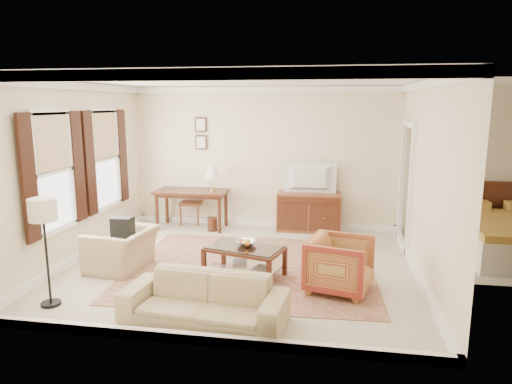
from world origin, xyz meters
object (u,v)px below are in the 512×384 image
(coffee_table, at_px, (245,254))
(striped_armchair, at_px, (340,262))
(sofa, at_px, (204,292))
(club_armchair, at_px, (121,242))
(sideboard, at_px, (309,212))
(writing_desk, at_px, (192,195))
(tv, at_px, (310,168))

(coffee_table, relative_size, striped_armchair, 1.48)
(striped_armchair, height_order, sofa, striped_armchair)
(club_armchair, bearing_deg, coffee_table, 96.16)
(coffee_table, bearing_deg, sideboard, 73.28)
(writing_desk, xyz_separation_m, sideboard, (2.40, 0.19, -0.30))
(tv, height_order, sofa, tv)
(sideboard, relative_size, club_armchair, 1.29)
(sideboard, relative_size, sofa, 0.66)
(writing_desk, xyz_separation_m, striped_armchair, (2.98, -2.80, -0.27))
(coffee_table, distance_m, club_armchair, 1.96)
(sofa, bearing_deg, tv, 82.37)
(striped_armchair, height_order, club_armchair, club_armchair)
(striped_armchair, xyz_separation_m, club_armchair, (-3.35, 0.31, 0.01))
(writing_desk, relative_size, coffee_table, 1.17)
(club_armchair, xyz_separation_m, sofa, (1.76, -1.51, -0.05))
(club_armchair, bearing_deg, writing_desk, 178.08)
(sideboard, distance_m, tv, 0.89)
(writing_desk, distance_m, tv, 2.48)
(sideboard, distance_m, club_armchair, 3.85)
(club_armchair, relative_size, sofa, 0.51)
(tv, bearing_deg, striped_armchair, 101.06)
(tv, relative_size, striped_armchair, 1.19)
(sideboard, distance_m, sofa, 4.31)
(writing_desk, distance_m, club_armchair, 2.53)
(tv, bearing_deg, club_armchair, 43.92)
(sideboard, xyz_separation_m, club_armchair, (-2.77, -2.68, 0.04))
(sideboard, xyz_separation_m, striped_armchair, (0.58, -2.99, 0.03))
(club_armchair, distance_m, sofa, 2.32)
(writing_desk, xyz_separation_m, sofa, (1.40, -4.00, -0.31))
(striped_armchair, bearing_deg, sideboard, 25.23)
(tv, height_order, striped_armchair, tv)
(tv, bearing_deg, sofa, 76.46)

